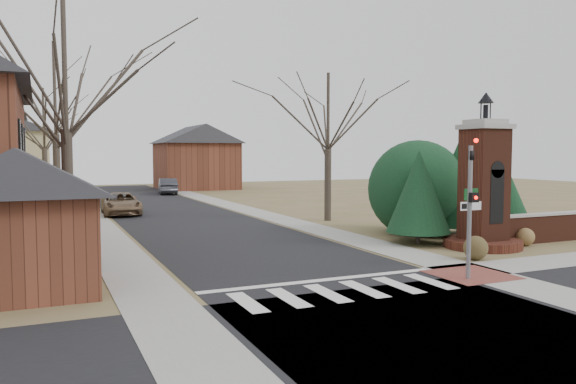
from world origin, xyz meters
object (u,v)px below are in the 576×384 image
traffic_signal_pole (470,198)px  brick_gate_monument (484,196)px  distant_car (168,186)px  pickup_truck (121,204)px  sign_post (470,212)px

traffic_signal_pole → brick_gate_monument: (4.70, 4.42, -0.42)m
brick_gate_monument → distant_car: 36.62m
traffic_signal_pole → brick_gate_monument: brick_gate_monument is taller
pickup_truck → distant_car: size_ratio=1.09×
traffic_signal_pole → sign_post: 2.02m
brick_gate_monument → distant_car: (-5.60, 36.16, -1.41)m
traffic_signal_pole → pickup_truck: 24.94m
sign_post → brick_gate_monument: bearing=41.4°
sign_post → pickup_truck: sign_post is taller
pickup_truck → traffic_signal_pole: bearing=-69.6°
pickup_truck → distant_car: distant_car is taller
pickup_truck → brick_gate_monument: bearing=-54.8°
sign_post → distant_car: (-2.19, 39.17, -1.19)m
pickup_truck → distant_car: 18.10m
brick_gate_monument → distant_car: size_ratio=1.41×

